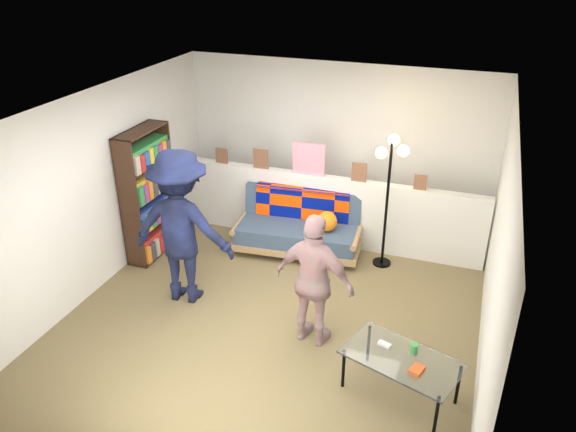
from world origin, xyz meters
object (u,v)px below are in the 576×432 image
object	(u,v)px
coffee_table	(402,361)
person_left	(181,227)
futon_sofa	(300,227)
floor_lamp	(390,176)
bookshelf	(148,198)
person_right	(315,281)

from	to	relation	value
coffee_table	person_left	size ratio (longest dim) A/B	0.64
coffee_table	person_left	bearing A→B (deg)	163.73
futon_sofa	floor_lamp	bearing A→B (deg)	1.75
futon_sofa	bookshelf	xyz separation A→B (m)	(-1.87, -0.74, 0.47)
futon_sofa	coffee_table	size ratio (longest dim) A/B	1.51
futon_sofa	person_right	size ratio (longest dim) A/B	1.20
futon_sofa	bookshelf	distance (m)	2.07
coffee_table	person_right	xyz separation A→B (m)	(-1.01, 0.51, 0.33)
bookshelf	person_left	world-z (taller)	person_left
coffee_table	floor_lamp	distance (m)	2.57
person_left	person_right	bearing A→B (deg)	166.17
futon_sofa	floor_lamp	distance (m)	1.47
futon_sofa	floor_lamp	xyz separation A→B (m)	(1.16, 0.04, 0.90)
person_left	person_right	distance (m)	1.72
futon_sofa	person_left	xyz separation A→B (m)	(-0.92, -1.53, 0.59)
futon_sofa	person_right	distance (m)	2.00
floor_lamp	person_right	distance (m)	1.95
futon_sofa	coffee_table	distance (m)	2.92
futon_sofa	coffee_table	world-z (taller)	futon_sofa
futon_sofa	person_right	bearing A→B (deg)	-66.98
bookshelf	person_left	distance (m)	1.24
person_right	futon_sofa	bearing A→B (deg)	-56.96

